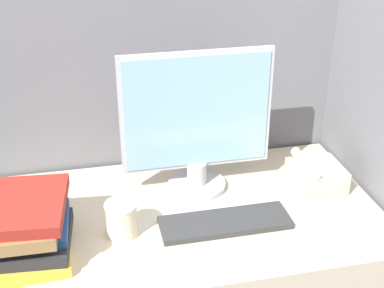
{
  "coord_description": "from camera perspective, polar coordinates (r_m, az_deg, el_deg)",
  "views": [
    {
      "loc": [
        -0.29,
        -1.08,
        1.77
      ],
      "look_at": [
        0.04,
        0.41,
        0.98
      ],
      "focal_mm": 50.0,
      "sensor_mm": 36.0,
      "label": 1
    }
  ],
  "objects": [
    {
      "name": "cubicle_panel_right",
      "position": [
        2.01,
        18.64,
        -1.88
      ],
      "size": [
        0.04,
        0.8,
        1.68
      ],
      "color": "slate",
      "rests_on": "ground_plane"
    },
    {
      "name": "coffee_cup",
      "position": [
        1.68,
        -7.52,
        -7.95
      ],
      "size": [
        0.1,
        0.1,
        0.11
      ],
      "color": "beige",
      "rests_on": "desk"
    },
    {
      "name": "book_stack",
      "position": [
        1.65,
        -17.01,
        -8.48
      ],
      "size": [
        0.25,
        0.32,
        0.17
      ],
      "color": "gold",
      "rests_on": "desk"
    },
    {
      "name": "monitor",
      "position": [
        1.82,
        0.52,
        1.94
      ],
      "size": [
        0.52,
        0.21,
        0.51
      ],
      "color": "#B7B7BC",
      "rests_on": "desk"
    },
    {
      "name": "paper_pile",
      "position": [
        1.78,
        15.91,
        -8.62
      ],
      "size": [
        0.23,
        0.3,
        0.02
      ],
      "color": "white",
      "rests_on": "desk"
    },
    {
      "name": "mouse",
      "position": [
        1.85,
        11.94,
        -6.51
      ],
      "size": [
        0.06,
        0.04,
        0.03
      ],
      "color": "silver",
      "rests_on": "desk"
    },
    {
      "name": "keyboard",
      "position": [
        1.74,
        3.54,
        -8.36
      ],
      "size": [
        0.42,
        0.14,
        0.02
      ],
      "color": "#333333",
      "rests_on": "desk"
    },
    {
      "name": "desk_telephone",
      "position": [
        1.96,
        13.03,
        -3.25
      ],
      "size": [
        0.18,
        0.18,
        0.12
      ],
      "color": "beige",
      "rests_on": "desk"
    },
    {
      "name": "cubicle_panel_rear",
      "position": [
        2.1,
        -3.28,
        0.91
      ],
      "size": [
        1.72,
        0.04,
        1.68
      ],
      "color": "slate",
      "rests_on": "ground_plane"
    }
  ]
}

